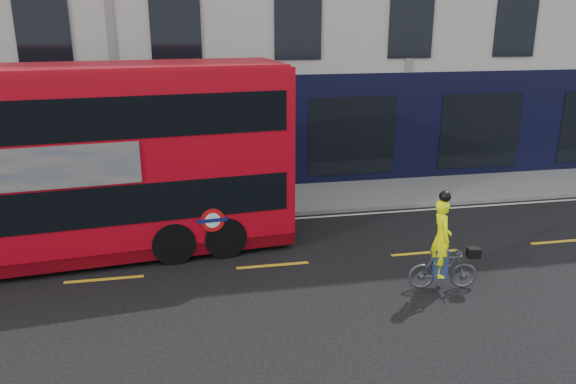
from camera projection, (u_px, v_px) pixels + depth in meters
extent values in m
plane|color=black|center=(96.00, 311.00, 11.71)|extent=(120.00, 120.00, 0.00)
cube|color=slate|center=(122.00, 209.00, 17.78)|extent=(60.00, 3.00, 0.12)
cube|color=slate|center=(118.00, 225.00, 16.37)|extent=(60.00, 0.12, 0.13)
cube|color=black|center=(121.00, 139.00, 18.59)|extent=(50.00, 0.08, 4.00)
cube|color=silver|center=(117.00, 231.00, 16.11)|extent=(58.00, 0.10, 0.01)
cube|color=#B80715|center=(46.00, 158.00, 13.56)|extent=(12.03, 3.92, 4.24)
cube|color=#5C030A|center=(58.00, 245.00, 14.24)|extent=(12.03, 3.87, 0.32)
cube|color=black|center=(51.00, 195.00, 13.84)|extent=(11.57, 3.91, 0.97)
cube|color=black|center=(40.00, 113.00, 13.23)|extent=(11.57, 3.91, 0.97)
cube|color=maroon|center=(34.00, 68.00, 12.92)|extent=(11.79, 3.79, 0.09)
cube|color=black|center=(281.00, 176.00, 15.52)|extent=(0.30, 2.41, 0.97)
cube|color=black|center=(281.00, 102.00, 14.91)|extent=(0.30, 2.41, 0.97)
cylinder|color=red|center=(213.00, 220.00, 13.83)|extent=(0.60, 0.08, 0.60)
cylinder|color=white|center=(213.00, 220.00, 13.82)|extent=(0.39, 0.06, 0.39)
cube|color=#0C1459|center=(213.00, 220.00, 13.82)|extent=(0.75, 0.10, 0.10)
cylinder|color=black|center=(216.00, 221.00, 15.33)|extent=(1.36, 2.83, 1.07)
cylinder|color=black|center=(169.00, 226.00, 14.96)|extent=(1.36, 2.83, 1.07)
imported|color=#4D4F53|center=(443.00, 269.00, 12.55)|extent=(1.60, 0.68, 0.93)
imported|color=#EDF803|center=(441.00, 238.00, 12.32)|extent=(0.52, 0.70, 1.76)
cube|color=black|center=(474.00, 253.00, 12.45)|extent=(0.31, 0.26, 0.22)
cube|color=navy|center=(439.00, 262.00, 12.49)|extent=(0.35, 0.42, 0.69)
sphere|color=black|center=(445.00, 196.00, 12.03)|extent=(0.26, 0.26, 0.26)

